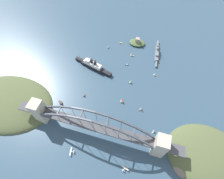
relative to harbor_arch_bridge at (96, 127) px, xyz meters
name	(u,v)px	position (x,y,z in m)	size (l,w,h in m)	color
ground_plane	(97,133)	(0.00, 0.00, -26.26)	(1400.00, 1400.00, 0.00)	#334C60
harbor_arch_bridge	(96,127)	(0.00, 0.00, 0.00)	(246.01, 17.74, 61.57)	#BCB29E
headland_west_shore	(7,103)	(-168.68, 5.93, -26.26)	(161.12, 112.24, 29.33)	#515B38
headland_east_shore	(206,157)	(161.51, 12.06, -26.26)	(118.28, 95.63, 28.28)	#515B38
ocean_liner	(93,66)	(-52.55, 125.21, -19.85)	(83.56, 29.89, 22.14)	black
naval_cruiser	(157,53)	(64.03, 200.12, -22.94)	(10.96, 78.50, 18.08)	slate
fort_island_mid_harbor	(137,42)	(16.79, 220.12, -22.24)	(35.20, 25.74, 16.00)	#4C6038
seaplane_taxiing_near_bridge	(71,152)	(-26.77, -37.01, -24.29)	(8.00, 11.81, 4.77)	#B7B7B2
seaplane_second_in_formation	(125,169)	(52.65, -36.90, -24.31)	(11.80, 7.77, 4.83)	#B7B7B2
small_boat_0	(121,43)	(-17.83, 211.78, -25.37)	(9.24, 2.24, 2.42)	gold
small_boat_1	(132,54)	(13.71, 180.16, -22.45)	(8.88, 5.39, 8.18)	gold
small_boat_2	(108,47)	(-41.19, 188.87, -23.21)	(5.31, 5.48, 6.52)	black
small_boat_3	(155,74)	(68.06, 140.81, -23.16)	(7.01, 4.38, 6.65)	gold
small_boat_4	(131,82)	(27.35, 109.59, -22.43)	(7.71, 6.83, 8.03)	#2D6B3D
small_boat_5	(127,65)	(10.39, 151.17, -25.46)	(7.59, 4.68, 2.29)	#234C8C
small_boat_6	(84,95)	(-45.59, 57.86, -22.60)	(4.37, 6.03, 7.81)	#B2231E
small_boat_7	(154,131)	(83.29, 27.13, -22.92)	(4.97, 5.76, 7.10)	silver
small_boat_8	(122,100)	(22.08, 65.30, -21.53)	(5.39, 9.53, 10.14)	#B2231E
small_boat_9	(60,101)	(-78.64, 32.90, -20.47)	(10.41, 7.29, 12.46)	#B2231E
small_boat_10	(141,108)	(56.57, 59.79, -22.43)	(6.20, 7.19, 8.29)	brown
channel_marker_buoy	(124,123)	(35.66, 28.03, -25.14)	(2.20, 2.20, 2.75)	red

